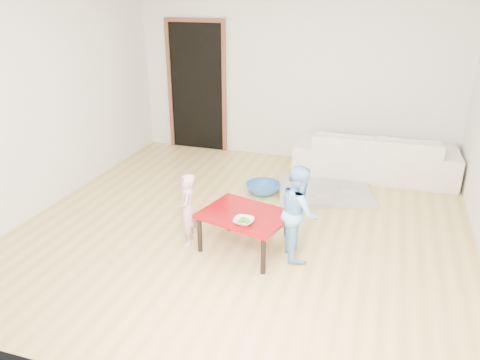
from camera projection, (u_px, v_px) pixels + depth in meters
The scene contains 13 objects.
floor at pixel (245, 225), 5.43m from camera, with size 5.00×5.00×0.01m, color tan.
back_wall at pixel (294, 76), 7.12m from camera, with size 5.00×0.02×2.60m, color white.
left_wall at pixel (48, 100), 5.63m from camera, with size 0.02×5.00×2.60m, color white.
doorway at pixel (197, 88), 7.66m from camera, with size 1.02×0.08×2.11m, color brown, non-canonical shape.
sofa at pixel (375, 154), 6.73m from camera, with size 2.26×0.88×0.66m, color white.
cushion at pixel (354, 143), 6.64m from camera, with size 0.49×0.44×0.13m, color #D05917.
red_table at pixel (245, 232), 4.84m from camera, with size 0.86×0.65×0.43m, color maroon, non-canonical shape.
bowl at pixel (244, 221), 4.55m from camera, with size 0.20×0.20×0.05m, color white.
broccoli at pixel (244, 221), 4.54m from camera, with size 0.12×0.12×0.06m, color #2D5919, non-canonical shape.
child_pink at pixel (187, 210), 4.92m from camera, with size 0.29×0.19×0.79m, color #E3678A.
child_blue at pixel (299, 212), 4.66m from camera, with size 0.47×0.37×0.98m, color #6CB6FA.
basin at pixel (263, 188), 6.24m from camera, with size 0.45×0.45×0.14m, color #2A62A1.
blanket at pixel (324, 190), 6.29m from camera, with size 1.21×1.01×0.06m, color #BBB2A5, non-canonical shape.
Camera 1 is at (1.41, -4.59, 2.57)m, focal length 35.00 mm.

